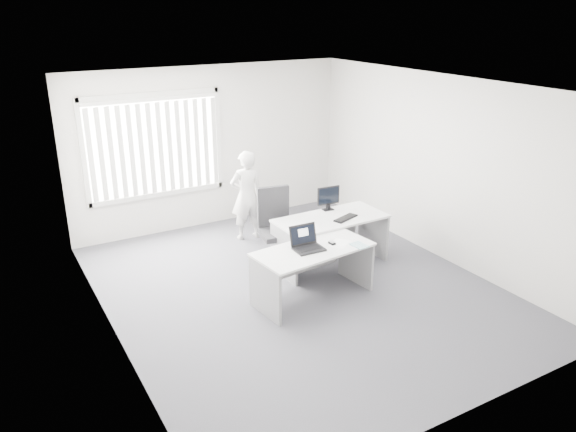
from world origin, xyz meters
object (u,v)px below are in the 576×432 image
desk_near (313,262)px  person (247,195)px  desk_far (331,231)px  office_chair (277,241)px  monitor (328,198)px  laptop (309,240)px

desk_near → person: size_ratio=1.09×
desk_far → person: person is taller
office_chair → monitor: size_ratio=3.15×
desk_far → office_chair: (-0.68, 0.44, -0.18)m
person → monitor: person is taller
desk_near → desk_far: desk_far is taller
desk_far → laptop: bearing=-139.1°
desk_near → laptop: laptop is taller
person → monitor: (0.78, -1.26, 0.19)m
desk_far → monitor: (0.15, 0.30, 0.40)m
desk_near → person: person is taller
desk_near → monitor: monitor is taller
office_chair → person: (0.05, 1.13, 0.40)m
person → monitor: size_ratio=4.07×
desk_near → monitor: (0.94, 1.05, 0.43)m
person → laptop: bearing=89.6°
monitor → desk_far: bearing=-112.0°
person → laptop: (-0.23, -2.34, 0.11)m
person → laptop: person is taller
monitor → desk_near: bearing=-127.6°
office_chair → laptop: 1.33m
desk_far → person: bearing=111.3°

